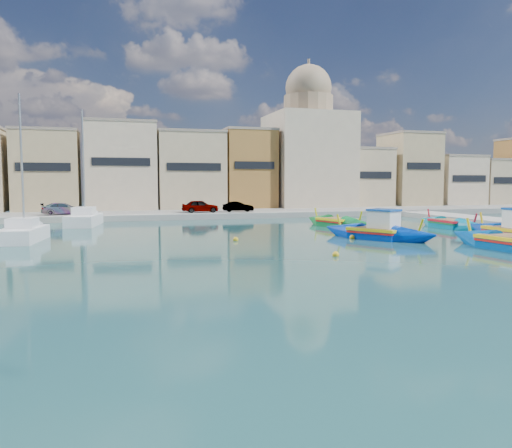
{
  "coord_description": "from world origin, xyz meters",
  "views": [
    {
      "loc": [
        -14.99,
        -21.66,
        3.86
      ],
      "look_at": [
        -6.97,
        6.0,
        1.4
      ],
      "focal_mm": 35.0,
      "sensor_mm": 36.0,
      "label": 1
    }
  ],
  "objects": [
    {
      "name": "luzzu_blue_cabin",
      "position": [
        2.17,
        8.13,
        0.38
      ],
      "size": [
        6.12,
        8.64,
        3.09
      ],
      "color": "#002FA7",
      "rests_on": "ground"
    },
    {
      "name": "yacht_midnorth",
      "position": [
        -20.35,
        14.67,
        0.4
      ],
      "size": [
        3.03,
        7.4,
        10.2
      ],
      "color": "white",
      "rests_on": "ground"
    },
    {
      "name": "north_quay",
      "position": [
        0.0,
        32.0,
        0.3
      ],
      "size": [
        80.0,
        8.0,
        0.6
      ],
      "primitive_type": "cube",
      "color": "gray",
      "rests_on": "ground"
    },
    {
      "name": "north_townhouses",
      "position": [
        6.68,
        39.36,
        5.0
      ],
      "size": [
        83.2,
        7.87,
        10.19
      ],
      "color": "tan",
      "rests_on": "ground"
    },
    {
      "name": "mooring_buoys",
      "position": [
        1.97,
        5.21,
        0.08
      ],
      "size": [
        20.56,
        20.88,
        0.36
      ],
      "color": "gold",
      "rests_on": "ground"
    },
    {
      "name": "ground",
      "position": [
        0.0,
        0.0,
        0.0
      ],
      "size": [
        160.0,
        160.0,
        0.0
      ],
      "primitive_type": "plane",
      "color": "#173D45",
      "rests_on": "ground"
    },
    {
      "name": "parked_cars",
      "position": [
        -10.57,
        30.5,
        1.21
      ],
      "size": [
        21.51,
        2.08,
        1.31
      ],
      "color": "#4C1919",
      "rests_on": "north_quay"
    },
    {
      "name": "yacht_north",
      "position": [
        -17.09,
        26.04,
        0.43
      ],
      "size": [
        3.49,
        8.41,
        10.9
      ],
      "color": "white",
      "rests_on": "ground"
    },
    {
      "name": "luzzu_cyan_mid",
      "position": [
        11.95,
        13.4,
        0.26
      ],
      "size": [
        2.11,
        8.43,
        2.48
      ],
      "color": "#0078A1",
      "rests_on": "ground"
    },
    {
      "name": "church_block",
      "position": [
        10.0,
        40.0,
        8.41
      ],
      "size": [
        10.0,
        10.0,
        19.1
      ],
      "color": "#C6B294",
      "rests_on": "ground"
    },
    {
      "name": "luzzu_green",
      "position": [
        3.56,
        17.38,
        0.27
      ],
      "size": [
        4.17,
        8.28,
        2.53
      ],
      "color": "#0B7532",
      "rests_on": "ground"
    }
  ]
}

